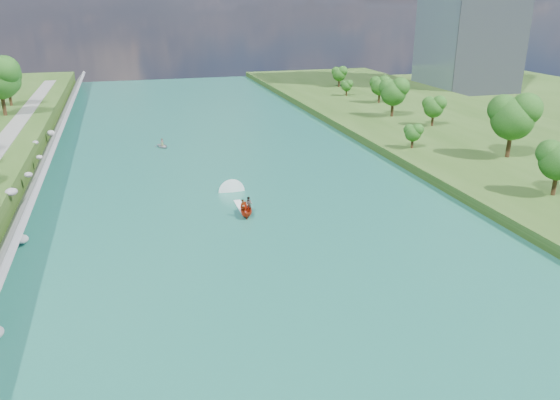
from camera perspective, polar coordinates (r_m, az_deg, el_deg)
name	(u,v)px	position (r m, az deg, el deg)	size (l,w,h in m)	color
ground	(284,272)	(53.26, 0.46, -7.56)	(260.00, 260.00, 0.00)	#2D5119
river_water	(241,202)	(71.00, -4.10, -0.24)	(55.00, 240.00, 0.10)	#175B4D
berm_east	(558,167)	(93.69, 27.03, 3.10)	(44.00, 240.00, 1.50)	#2D5119
riprap_bank	(23,212)	(69.66, -25.29, -1.10)	(4.35, 236.00, 4.07)	slate
trees_east	(529,137)	(86.24, 24.61, 5.98)	(16.95, 144.76, 11.73)	#134512
motorboat	(243,205)	(68.14, -3.92, -0.53)	(3.60, 18.68, 2.24)	#B82C0E
raft	(162,145)	(99.47, -12.19, 5.61)	(2.99, 3.58, 1.57)	#96999F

